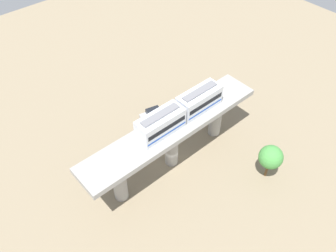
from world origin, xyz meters
TOP-DOWN VIEW (x-y plane):
  - ground_plane at (0.00, 0.00)m, footprint 120.00×120.00m
  - viaduct at (0.00, 0.00)m, footprint 5.20×28.00m
  - train at (0.00, 1.52)m, footprint 2.64×13.55m
  - parked_car_silver at (-8.99, 3.94)m, footprint 2.77×4.51m
  - parked_car_blue at (-5.67, 8.59)m, footprint 2.18×4.35m
  - tree_near_viaduct at (10.77, 8.46)m, footprint 3.36×3.36m

SIDE VIEW (x-z plane):
  - ground_plane at x=0.00m, z-range 0.00..0.00m
  - parked_car_silver at x=-8.99m, z-range -0.14..1.62m
  - parked_car_blue at x=-5.67m, z-range -0.14..1.62m
  - tree_near_viaduct at x=10.77m, z-range 1.18..6.97m
  - viaduct at x=0.00m, z-range 1.95..9.69m
  - train at x=0.00m, z-range 7.65..10.89m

